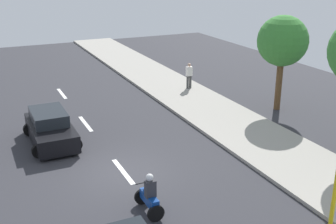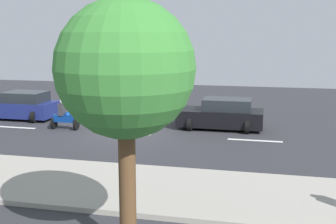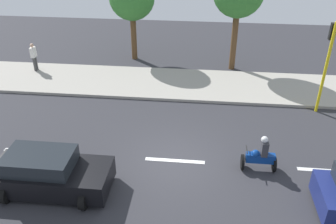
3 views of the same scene
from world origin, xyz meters
name	(u,v)px [view 1 (image 1 of 3)]	position (x,y,z in m)	size (l,w,h in m)	color
ground_plane	(123,173)	(0.00, 0.00, -0.05)	(40.00, 60.00, 0.10)	#2D2D33
sidewalk	(262,141)	(7.00, 0.00, 0.07)	(4.00, 60.00, 0.15)	#9E998E
lane_stripe_mid	(123,171)	(0.00, 0.00, 0.01)	(0.20, 2.40, 0.01)	white
lane_stripe_south	(86,124)	(0.00, 6.00, 0.01)	(0.20, 2.40, 0.01)	white
lane_stripe_far_south	(62,94)	(0.00, 12.00, 0.01)	(0.20, 2.40, 0.01)	white
car_black	(50,128)	(-2.09, 4.29, 0.71)	(2.24, 4.19, 1.52)	black
motorcycle	(149,196)	(-0.19, -3.28, 0.64)	(0.60, 1.30, 1.53)	black
pedestrian_near_signal	(189,75)	(7.87, 9.21, 1.06)	(0.40, 0.24, 1.69)	#3F3F3F
street_tree_center	(283,42)	(10.76, 3.66, 3.96)	(2.83, 2.83, 5.42)	brown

